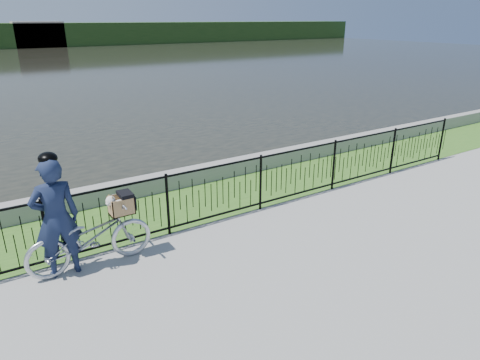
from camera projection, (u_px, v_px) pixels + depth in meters
ground at (267, 257)px, 6.97m from camera, size 120.00×120.00×0.00m
grass_strip at (194, 203)px, 9.01m from camera, size 60.00×2.00×0.01m
water at (14, 68)px, 32.91m from camera, size 120.00×120.00×0.00m
quay_wall at (174, 180)px, 9.73m from camera, size 60.00×0.30×0.40m
fence at (217, 193)px, 8.02m from camera, size 14.00×0.06×1.15m
far_building_right at (39, 35)px, 55.43m from camera, size 6.00×3.00×3.20m
bicycle_rig at (90, 237)px, 6.55m from camera, size 1.91×0.67×1.13m
cyclist at (56, 217)px, 6.20m from camera, size 0.68×0.45×1.91m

